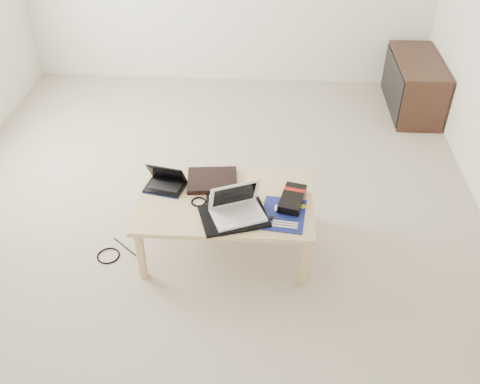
# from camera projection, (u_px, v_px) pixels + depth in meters

# --- Properties ---
(ground) EXTENTS (4.00, 4.00, 0.00)m
(ground) POSITION_uv_depth(u_px,v_px,m) (209.00, 195.00, 4.05)
(ground) COLOR #C0B29B
(ground) RESTS_ON ground
(coffee_table) EXTENTS (1.10, 0.70, 0.40)m
(coffee_table) POSITION_uv_depth(u_px,v_px,m) (226.00, 206.00, 3.39)
(coffee_table) COLOR #D6B881
(coffee_table) RESTS_ON ground
(media_cabinet) EXTENTS (0.41, 0.90, 0.50)m
(media_cabinet) POSITION_uv_depth(u_px,v_px,m) (413.00, 85.00, 4.97)
(media_cabinet) COLOR #3B2318
(media_cabinet) RESTS_ON ground
(book) EXTENTS (0.35, 0.30, 0.03)m
(book) POSITION_uv_depth(u_px,v_px,m) (212.00, 180.00, 3.50)
(book) COLOR black
(book) RESTS_ON coffee_table
(netbook) EXTENTS (0.28, 0.23, 0.16)m
(netbook) POSITION_uv_depth(u_px,v_px,m) (166.00, 183.00, 3.45)
(netbook) COLOR black
(netbook) RESTS_ON coffee_table
(tablet) EXTENTS (0.24, 0.20, 0.01)m
(tablet) POSITION_uv_depth(u_px,v_px,m) (224.00, 202.00, 3.33)
(tablet) COLOR black
(tablet) RESTS_ON coffee_table
(remote) EXTENTS (0.07, 0.24, 0.02)m
(remote) POSITION_uv_depth(u_px,v_px,m) (249.00, 192.00, 3.40)
(remote) COLOR silver
(remote) RESTS_ON coffee_table
(neoprene_sleeve) EXTENTS (0.46, 0.39, 0.02)m
(neoprene_sleeve) POSITION_uv_depth(u_px,v_px,m) (234.00, 217.00, 3.22)
(neoprene_sleeve) COLOR black
(neoprene_sleeve) RESTS_ON coffee_table
(white_laptop) EXTENTS (0.36, 0.32, 0.21)m
(white_laptop) POSITION_uv_depth(u_px,v_px,m) (237.00, 208.00, 3.20)
(white_laptop) COLOR white
(white_laptop) RESTS_ON neoprene_sleeve
(motherboard) EXTENTS (0.30, 0.35, 0.02)m
(motherboard) POSITION_uv_depth(u_px,v_px,m) (284.00, 214.00, 3.24)
(motherboard) COLOR #0C1952
(motherboard) RESTS_ON coffee_table
(gpu_box) EXTENTS (0.19, 0.29, 0.06)m
(gpu_box) POSITION_uv_depth(u_px,v_px,m) (292.00, 199.00, 3.32)
(gpu_box) COLOR black
(gpu_box) RESTS_ON coffee_table
(cable_coil) EXTENTS (0.12, 0.12, 0.01)m
(cable_coil) POSITION_uv_depth(u_px,v_px,m) (199.00, 202.00, 3.34)
(cable_coil) COLOR black
(cable_coil) RESTS_ON coffee_table
(floor_cable_coil) EXTENTS (0.20, 0.20, 0.01)m
(floor_cable_coil) POSITION_uv_depth(u_px,v_px,m) (108.00, 256.00, 3.53)
(floor_cable_coil) COLOR black
(floor_cable_coil) RESTS_ON ground
(floor_cable_trail) EXTENTS (0.24, 0.21, 0.01)m
(floor_cable_trail) POSITION_uv_depth(u_px,v_px,m) (128.00, 249.00, 3.58)
(floor_cable_trail) COLOR black
(floor_cable_trail) RESTS_ON ground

